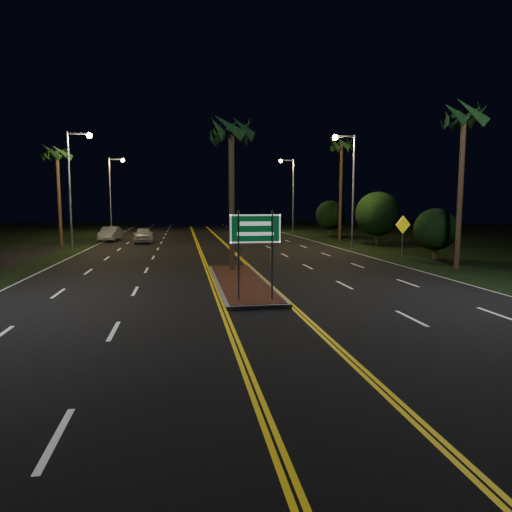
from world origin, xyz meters
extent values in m
plane|color=black|center=(0.00, 0.00, 0.00)|extent=(120.00, 120.00, 0.00)
cube|color=gray|center=(0.00, 7.00, 0.07)|extent=(2.25, 10.25, 0.15)
cube|color=#592819|center=(0.00, 7.00, 0.16)|extent=(2.00, 10.00, 0.02)
cylinder|color=gray|center=(-0.60, 2.80, 1.75)|extent=(0.08, 0.08, 3.20)
cylinder|color=gray|center=(0.60, 2.80, 1.75)|extent=(0.08, 0.08, 3.20)
cube|color=#07471E|center=(0.00, 2.80, 2.70)|extent=(1.80, 0.04, 1.00)
cube|color=white|center=(0.00, 2.77, 2.70)|extent=(1.80, 0.01, 1.00)
cylinder|color=gray|center=(-11.00, 24.00, 4.50)|extent=(0.18, 0.18, 9.00)
cube|color=gray|center=(-10.20, 24.00, 8.85)|extent=(1.60, 0.12, 0.12)
sphere|color=#F8C96F|center=(-9.40, 24.00, 8.75)|extent=(0.44, 0.44, 0.44)
cylinder|color=gray|center=(-11.00, 44.00, 4.50)|extent=(0.18, 0.18, 9.00)
cube|color=gray|center=(-10.20, 44.00, 8.85)|extent=(1.60, 0.12, 0.12)
sphere|color=#F8C96F|center=(-9.40, 44.00, 8.75)|extent=(0.44, 0.44, 0.44)
cylinder|color=gray|center=(11.00, 22.00, 4.50)|extent=(0.18, 0.18, 9.00)
cube|color=gray|center=(10.20, 22.00, 8.85)|extent=(1.60, 0.12, 0.12)
sphere|color=#F8C96F|center=(9.40, 22.00, 8.75)|extent=(0.44, 0.44, 0.44)
cylinder|color=gray|center=(11.00, 42.00, 4.50)|extent=(0.18, 0.18, 9.00)
cube|color=gray|center=(10.20, 42.00, 8.85)|extent=(1.60, 0.12, 0.12)
sphere|color=#F8C96F|center=(9.40, 42.00, 8.75)|extent=(0.44, 0.44, 0.44)
cylinder|color=#382819|center=(0.00, 10.50, 3.75)|extent=(0.28, 0.28, 7.50)
cylinder|color=#382819|center=(-12.80, 28.00, 4.00)|extent=(0.28, 0.28, 8.00)
cylinder|color=#382819|center=(12.50, 10.00, 4.25)|extent=(0.28, 0.28, 8.50)
cylinder|color=#382819|center=(12.80, 30.00, 4.75)|extent=(0.28, 0.28, 9.50)
cylinder|color=#382819|center=(13.50, 14.00, 0.45)|extent=(0.24, 0.24, 0.90)
sphere|color=black|center=(13.50, 14.00, 1.95)|extent=(2.70, 2.70, 2.70)
cylinder|color=#382819|center=(14.00, 24.00, 0.63)|extent=(0.24, 0.24, 1.26)
sphere|color=black|center=(14.00, 24.00, 2.73)|extent=(3.78, 3.78, 3.78)
cylinder|color=#382819|center=(13.80, 36.00, 0.54)|extent=(0.24, 0.24, 1.08)
sphere|color=black|center=(13.80, 36.00, 2.34)|extent=(3.24, 3.24, 3.24)
imported|color=#B7B7BE|center=(-6.11, 30.32, 0.84)|extent=(2.53, 5.17, 1.67)
imported|color=#AEB1B8|center=(-9.50, 33.06, 0.80)|extent=(2.47, 4.95, 1.60)
cylinder|color=gray|center=(11.57, 14.63, 1.23)|extent=(0.07, 0.07, 2.45)
cube|color=#D4BF0B|center=(11.57, 14.61, 2.23)|extent=(1.16, 0.31, 1.18)
camera|label=1|loc=(-2.53, -13.01, 3.56)|focal=32.00mm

